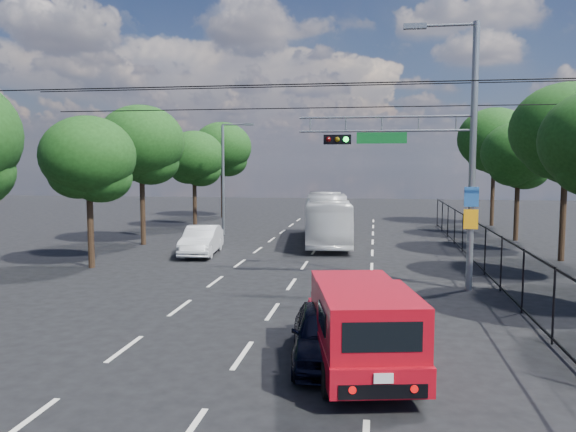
% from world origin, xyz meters
% --- Properties ---
extents(ground, '(120.00, 120.00, 0.00)m').
position_xyz_m(ground, '(0.00, 0.00, 0.00)').
color(ground, black).
rests_on(ground, ground).
extents(lane_markings, '(6.12, 38.00, 0.01)m').
position_xyz_m(lane_markings, '(-0.00, 14.00, 0.01)').
color(lane_markings, beige).
rests_on(lane_markings, ground).
extents(signal_mast, '(6.43, 0.39, 9.50)m').
position_xyz_m(signal_mast, '(5.28, 7.99, 5.24)').
color(signal_mast, slate).
rests_on(signal_mast, ground).
extents(streetlight_left, '(2.09, 0.22, 7.08)m').
position_xyz_m(streetlight_left, '(-6.33, 22.00, 3.94)').
color(streetlight_left, slate).
rests_on(streetlight_left, ground).
extents(utility_wires, '(22.00, 5.04, 0.74)m').
position_xyz_m(utility_wires, '(0.00, 8.83, 7.23)').
color(utility_wires, black).
rests_on(utility_wires, ground).
extents(fence_right, '(0.06, 34.03, 2.00)m').
position_xyz_m(fence_right, '(7.60, 12.17, 1.03)').
color(fence_right, black).
rests_on(fence_right, ground).
extents(tree_right_c, '(5.10, 5.10, 8.29)m').
position_xyz_m(tree_right_c, '(11.82, 15.02, 5.73)').
color(tree_right_c, black).
rests_on(tree_right_c, ground).
extents(tree_right_d, '(4.32, 4.32, 7.02)m').
position_xyz_m(tree_right_d, '(11.42, 22.02, 4.85)').
color(tree_right_d, black).
rests_on(tree_right_d, ground).
extents(tree_right_e, '(5.28, 5.28, 8.58)m').
position_xyz_m(tree_right_e, '(11.62, 30.02, 5.94)').
color(tree_right_e, black).
rests_on(tree_right_e, ground).
extents(tree_left_b, '(4.08, 4.08, 6.63)m').
position_xyz_m(tree_left_b, '(-9.18, 10.02, 4.58)').
color(tree_left_b, black).
rests_on(tree_left_b, ground).
extents(tree_left_c, '(4.80, 4.80, 7.80)m').
position_xyz_m(tree_left_c, '(-9.78, 17.02, 5.40)').
color(tree_left_c, black).
rests_on(tree_left_c, ground).
extents(tree_left_d, '(4.20, 4.20, 6.83)m').
position_xyz_m(tree_left_d, '(-9.38, 25.02, 4.72)').
color(tree_left_d, black).
rests_on(tree_left_d, ground).
extents(tree_left_e, '(4.92, 4.92, 7.99)m').
position_xyz_m(tree_left_e, '(-9.58, 33.02, 5.53)').
color(tree_left_e, black).
rests_on(tree_left_e, ground).
extents(red_pickup, '(2.89, 5.56, 1.98)m').
position_xyz_m(red_pickup, '(2.81, -0.49, 1.05)').
color(red_pickup, black).
rests_on(red_pickup, ground).
extents(navy_hatchback, '(1.99, 4.01, 1.31)m').
position_xyz_m(navy_hatchback, '(2.00, -0.09, 0.66)').
color(navy_hatchback, black).
rests_on(navy_hatchback, ground).
extents(white_bus, '(3.48, 10.32, 2.82)m').
position_xyz_m(white_bus, '(0.36, 19.41, 1.41)').
color(white_bus, silver).
rests_on(white_bus, ground).
extents(white_van, '(1.97, 4.50, 1.44)m').
position_xyz_m(white_van, '(-5.49, 14.15, 0.72)').
color(white_van, white).
rests_on(white_van, ground).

